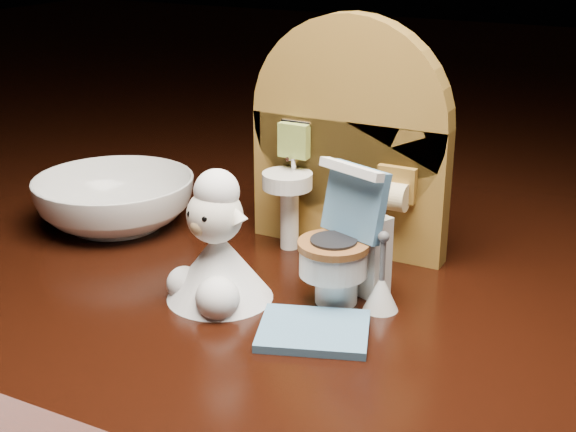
% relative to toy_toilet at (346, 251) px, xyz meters
% --- Properties ---
extents(backdrop_panel, '(0.13, 0.05, 0.15)m').
position_rel_toy_toilet_xyz_m(backdrop_panel, '(-0.03, 0.07, 0.04)').
color(backdrop_panel, olive).
rests_on(backdrop_panel, ground).
extents(toy_toilet, '(0.05, 0.05, 0.08)m').
position_rel_toy_toilet_xyz_m(toy_toilet, '(0.00, 0.00, 0.00)').
color(toy_toilet, white).
rests_on(toy_toilet, ground).
extents(bath_mat, '(0.07, 0.06, 0.00)m').
position_rel_toy_toilet_xyz_m(bath_mat, '(0.00, -0.05, -0.03)').
color(bath_mat, '#5182AA').
rests_on(bath_mat, ground).
extents(toilet_brush, '(0.02, 0.02, 0.05)m').
position_rel_toy_toilet_xyz_m(toilet_brush, '(0.02, -0.00, -0.02)').
color(toilet_brush, white).
rests_on(toilet_brush, ground).
extents(plush_lamb, '(0.06, 0.06, 0.08)m').
position_rel_toy_toilet_xyz_m(plush_lamb, '(-0.06, -0.03, -0.00)').
color(plush_lamb, white).
rests_on(plush_lamb, ground).
extents(ceramic_bowl, '(0.13, 0.13, 0.03)m').
position_rel_toy_toilet_xyz_m(ceramic_bowl, '(-0.19, 0.03, -0.01)').
color(ceramic_bowl, white).
rests_on(ceramic_bowl, ground).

